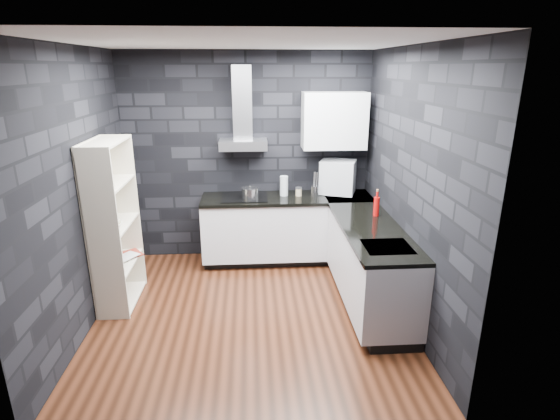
{
  "coord_description": "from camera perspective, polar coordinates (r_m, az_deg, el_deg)",
  "views": [
    {
      "loc": [
        0.04,
        -4.09,
        2.5
      ],
      "look_at": [
        0.35,
        0.45,
        1.0
      ],
      "focal_mm": 28.0,
      "sensor_mm": 36.0,
      "label": 1
    }
  ],
  "objects": [
    {
      "name": "book_second",
      "position": [
        5.19,
        -20.08,
        -4.45
      ],
      "size": [
        0.15,
        0.11,
        0.23
      ],
      "primitive_type": "imported",
      "rotation": [
        0.0,
        0.0,
        -0.59
      ],
      "color": "#B2B2B2",
      "rests_on": "bookshelf"
    },
    {
      "name": "glass_vase",
      "position": [
        5.66,
        0.52,
        3.17
      ],
      "size": [
        0.13,
        0.13,
        0.26
      ],
      "primitive_type": "cylinder",
      "rotation": [
        0.0,
        0.0,
        0.32
      ],
      "color": "silver",
      "rests_on": "counter_back_top"
    },
    {
      "name": "toekick_back",
      "position": [
        5.97,
        0.86,
        -5.97
      ],
      "size": [
        2.18,
        0.5,
        0.1
      ],
      "primitive_type": "cube",
      "color": "black",
      "rests_on": "ground"
    },
    {
      "name": "wall_front",
      "position": [
        2.72,
        -4.45,
        -6.82
      ],
      "size": [
        3.2,
        0.05,
        2.7
      ],
      "primitive_type": "cube",
      "color": "black",
      "rests_on": "ground"
    },
    {
      "name": "toekick_right",
      "position": [
        5.02,
        11.85,
        -11.38
      ],
      "size": [
        0.5,
        1.78,
        0.1
      ],
      "primitive_type": "cube",
      "color": "black",
      "rests_on": "ground"
    },
    {
      "name": "wall_right",
      "position": [
        4.53,
        16.72,
        2.77
      ],
      "size": [
        0.05,
        3.2,
        2.7
      ],
      "primitive_type": "cube",
      "color": "black",
      "rests_on": "ground"
    },
    {
      "name": "book_red",
      "position": [
        5.22,
        -19.79,
        -4.55
      ],
      "size": [
        0.16,
        0.13,
        0.25
      ],
      "primitive_type": "imported",
      "rotation": [
        0.0,
        0.0,
        0.63
      ],
      "color": "maroon",
      "rests_on": "bookshelf"
    },
    {
      "name": "cooktop",
      "position": [
        5.62,
        -4.66,
        1.71
      ],
      "size": [
        0.58,
        0.5,
        0.01
      ],
      "primitive_type": "cube",
      "color": "black",
      "rests_on": "counter_back_top"
    },
    {
      "name": "counter_back_cab",
      "position": [
        5.77,
        0.92,
        -2.24
      ],
      "size": [
        2.2,
        0.6,
        0.76
      ],
      "primitive_type": "cube",
      "color": "silver",
      "rests_on": "ground"
    },
    {
      "name": "bookshelf",
      "position": [
        4.95,
        -20.83,
        -1.84
      ],
      "size": [
        0.5,
        0.85,
        1.8
      ],
      "primitive_type": "cube",
      "rotation": [
        0.0,
        0.0,
        -0.21
      ],
      "color": "beige",
      "rests_on": "ground"
    },
    {
      "name": "fruit_bowl",
      "position": [
        4.83,
        -21.26,
        -1.91
      ],
      "size": [
        0.25,
        0.25,
        0.06
      ],
      "primitive_type": "imported",
      "rotation": [
        0.0,
        0.0,
        0.09
      ],
      "color": "white",
      "rests_on": "bookshelf"
    },
    {
      "name": "utensil_crock",
      "position": [
        5.66,
        4.57,
        2.49
      ],
      "size": [
        0.12,
        0.12,
        0.14
      ],
      "primitive_type": "cylinder",
      "rotation": [
        0.0,
        0.0,
        -0.12
      ],
      "color": "#AFAFB3",
      "rests_on": "counter_back_top"
    },
    {
      "name": "red_bottle",
      "position": [
        5.0,
        12.48,
        0.44
      ],
      "size": [
        0.08,
        0.08,
        0.22
      ],
      "primitive_type": "cylinder",
      "rotation": [
        0.0,
        0.0,
        -0.35
      ],
      "color": "#A50B0A",
      "rests_on": "counter_right_top"
    },
    {
      "name": "pot",
      "position": [
        5.52,
        -3.91,
        2.15
      ],
      "size": [
        0.27,
        0.27,
        0.12
      ],
      "primitive_type": "cylinder",
      "rotation": [
        0.0,
        0.0,
        0.37
      ],
      "color": "#AFAFB3",
      "rests_on": "cooktop"
    },
    {
      "name": "counter_back_top",
      "position": [
        5.64,
        0.95,
        1.54
      ],
      "size": [
        2.2,
        0.62,
        0.04
      ],
      "primitive_type": "cube",
      "color": "black",
      "rests_on": "counter_back_cab"
    },
    {
      "name": "wall_left",
      "position": [
        4.56,
        -25.18,
        1.89
      ],
      "size": [
        0.05,
        3.2,
        2.7
      ],
      "primitive_type": "cube",
      "color": "black",
      "rests_on": "ground"
    },
    {
      "name": "counter_corner_top",
      "position": [
        5.77,
        8.89,
        1.7
      ],
      "size": [
        0.62,
        0.62,
        0.04
      ],
      "primitive_type": "cube",
      "color": "black",
      "rests_on": "counter_right_cab"
    },
    {
      "name": "counter_right_cab",
      "position": [
        4.82,
        11.72,
        -6.95
      ],
      "size": [
        0.6,
        1.8,
        0.76
      ],
      "primitive_type": "cube",
      "color": "silver",
      "rests_on": "ground"
    },
    {
      "name": "wall_back",
      "position": [
        5.83,
        -4.25,
        6.82
      ],
      "size": [
        3.2,
        0.05,
        2.7
      ],
      "primitive_type": "cube",
      "color": "black",
      "rests_on": "ground"
    },
    {
      "name": "sink_rim",
      "position": [
        4.21,
        13.85,
        -4.71
      ],
      "size": [
        0.44,
        0.4,
        0.01
      ],
      "primitive_type": "cube",
      "color": "#AAAAAE",
      "rests_on": "counter_right_top"
    },
    {
      "name": "storage_jar",
      "position": [
        5.67,
        2.45,
        2.34
      ],
      "size": [
        0.1,
        0.1,
        0.1
      ],
      "primitive_type": "cylinder",
      "rotation": [
        0.0,
        0.0,
        0.29
      ],
      "color": "tan",
      "rests_on": "counter_back_top"
    },
    {
      "name": "ground",
      "position": [
        4.79,
        -3.92,
        -13.24
      ],
      "size": [
        3.2,
        3.2,
        0.0
      ],
      "primitive_type": "plane",
      "color": "#472112"
    },
    {
      "name": "hood_chimney",
      "position": [
        5.61,
        -4.95,
        13.78
      ],
      "size": [
        0.24,
        0.2,
        0.9
      ],
      "primitive_type": "cube",
      "color": "#AAAAAE",
      "rests_on": "hood_body"
    },
    {
      "name": "appliance_garage",
      "position": [
        5.78,
        7.55,
        4.32
      ],
      "size": [
        0.53,
        0.47,
        0.44
      ],
      "primitive_type": "cube",
      "rotation": [
        0.0,
        0.0,
        -0.35
      ],
      "color": "silver",
      "rests_on": "counter_back_top"
    },
    {
      "name": "ceiling",
      "position": [
        4.09,
        -4.79,
        20.99
      ],
      "size": [
        3.2,
        3.2,
        0.0
      ],
      "primitive_type": "plane",
      "rotation": [
        3.14,
        0.0,
        0.0
      ],
      "color": "white"
    },
    {
      "name": "hood_body",
      "position": [
        5.6,
        -4.82,
        8.52
      ],
      "size": [
        0.6,
        0.34,
        0.12
      ],
      "primitive_type": "cube",
      "color": "#AAAAAE",
      "rests_on": "wall_back"
    },
    {
      "name": "upper_cabinet",
      "position": [
        5.65,
        7.08,
        11.51
      ],
      "size": [
        0.8,
        0.35,
        0.7
      ],
      "primitive_type": "cube",
      "color": "silver",
      "rests_on": "wall_back"
    },
    {
      "name": "counter_right_top",
      "position": [
        4.66,
        11.92,
        -2.5
      ],
      "size": [
        0.62,
        1.8,
        0.04
      ],
      "primitive_type": "cube",
      "color": "black",
      "rests_on": "counter_right_cab"
    }
  ]
}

